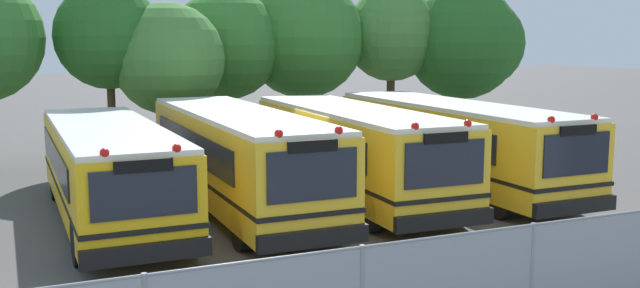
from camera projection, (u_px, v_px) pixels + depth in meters
ground_plane at (298, 202)px, 19.79m from camera, size 160.00×160.00×0.00m
school_bus_0 at (109, 168)px, 17.62m from camera, size 2.54×9.89×2.53m
school_bus_1 at (238, 156)px, 18.82m from camera, size 2.46×10.36×2.75m
school_bus_2 at (353, 149)px, 20.06m from camera, size 2.72×9.87×2.72m
school_bus_3 at (453, 141)px, 21.57m from camera, size 2.51×10.45×2.72m
tree_2 at (112, 37)px, 25.29m from camera, size 3.78×3.78×6.49m
tree_3 at (167, 56)px, 25.39m from camera, size 4.01×4.01×5.80m
tree_4 at (224, 45)px, 28.55m from camera, size 4.41×4.41×6.48m
tree_5 at (306, 39)px, 29.88m from camera, size 5.06×5.06×7.08m
tree_6 at (389, 34)px, 30.69m from camera, size 4.08×4.04×6.70m
tree_7 at (468, 43)px, 31.23m from camera, size 5.22×4.98×6.83m
chainlink_fence at (531, 275)px, 10.98m from camera, size 17.63×0.07×1.72m
traffic_cone at (592, 270)px, 12.98m from camera, size 0.51×0.51×0.68m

